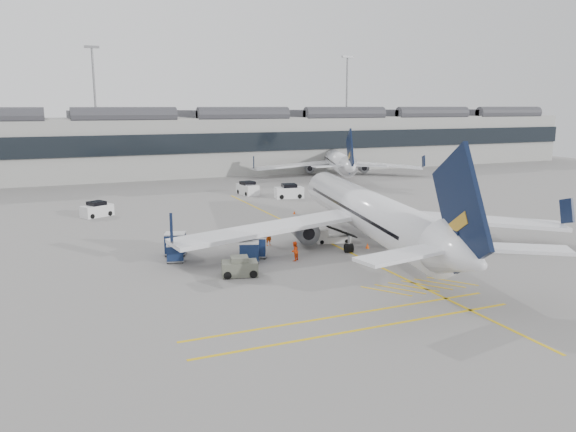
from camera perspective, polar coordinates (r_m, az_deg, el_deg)
name	(u,v)px	position (r m, az deg, el deg)	size (l,w,h in m)	color
ground	(263,276)	(44.86, -2.61, -6.13)	(220.00, 220.00, 0.00)	gray
terminal	(131,144)	(113.29, -15.65, 7.11)	(200.00, 20.45, 12.40)	#9E9E99
light_masts	(112,100)	(126.84, -17.49, 11.17)	(113.00, 0.60, 25.45)	slate
apron_markings	(320,238)	(57.57, 3.22, -2.24)	(0.25, 60.00, 0.01)	gold
airliner_main	(370,213)	(54.04, 8.29, 0.31)	(37.49, 41.35, 11.11)	white
airliner_far	(337,161)	(109.53, 4.99, 5.61)	(31.35, 34.74, 9.64)	white
belt_loader	(332,237)	(55.81, 4.46, -2.16)	(4.29, 2.04, 1.70)	silver
baggage_cart_a	(249,251)	(48.45, -3.97, -3.60)	(2.17, 1.99, 1.86)	gray
baggage_cart_b	(256,246)	(50.01, -3.28, -3.06)	(2.30, 2.12, 1.97)	gray
baggage_cart_c	(175,253)	(49.48, -11.40, -3.66)	(1.75, 1.55, 1.60)	gray
baggage_cart_d	(175,243)	(51.85, -11.37, -2.71)	(2.36, 2.15, 2.03)	gray
ramp_agent_a	(269,236)	(54.27, -1.97, -2.05)	(0.68, 0.44, 1.85)	#DE470B
ramp_agent_b	(294,251)	(48.94, 0.66, -3.59)	(0.84, 0.65, 1.72)	#FB420D
pushback_tug	(240,267)	(44.90, -4.94, -5.21)	(3.14, 2.33, 1.58)	#5A5D4F
safety_cone_nose	(294,212)	(70.05, 0.64, 0.38)	(0.32, 0.32, 0.45)	#F24C0A
safety_cone_engine	(367,246)	(53.82, 8.07, -3.00)	(0.37, 0.37, 0.51)	#F24C0A
service_van_left	(97,210)	(72.30, -18.84, 0.61)	(4.08, 3.33, 1.88)	silver
service_van_mid	(248,189)	(85.66, -4.12, 2.79)	(2.55, 4.21, 2.03)	silver
service_van_right	(289,192)	(82.28, 0.11, 2.49)	(4.33, 2.64, 2.09)	silver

